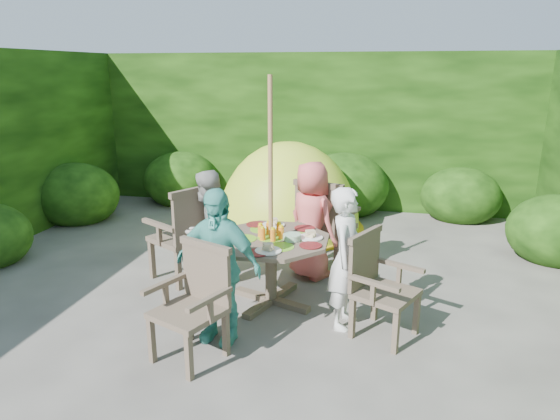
% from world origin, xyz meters
% --- Properties ---
extents(ground, '(60.00, 60.00, 0.00)m').
position_xyz_m(ground, '(0.00, 0.00, 0.00)').
color(ground, '#4C4843').
rests_on(ground, ground).
extents(hedge_enclosure, '(9.00, 9.00, 2.50)m').
position_xyz_m(hedge_enclosure, '(0.00, 1.33, 1.25)').
color(hedge_enclosure, black).
rests_on(hedge_enclosure, ground).
extents(patio_table, '(1.51, 1.51, 0.82)m').
position_xyz_m(patio_table, '(0.24, -0.12, 0.58)').
color(patio_table, '#45392D').
rests_on(patio_table, ground).
extents(parasol_pole, '(0.06, 0.06, 2.20)m').
position_xyz_m(parasol_pole, '(0.24, -0.12, 1.10)').
color(parasol_pole, olive).
rests_on(parasol_pole, ground).
extents(garden_chair_right, '(0.64, 0.67, 0.88)m').
position_xyz_m(garden_chair_right, '(1.28, -0.49, 0.47)').
color(garden_chair_right, '#45392D').
rests_on(garden_chair_right, ground).
extents(garden_chair_left, '(0.77, 0.80, 1.02)m').
position_xyz_m(garden_chair_left, '(-0.79, 0.24, 0.55)').
color(garden_chair_left, '#45392D').
rests_on(garden_chair_left, ground).
extents(garden_chair_back, '(0.74, 0.70, 1.02)m').
position_xyz_m(garden_chair_back, '(0.61, 0.91, 0.54)').
color(garden_chair_back, '#45392D').
rests_on(garden_chair_back, ground).
extents(garden_chair_front, '(0.67, 0.64, 0.89)m').
position_xyz_m(garden_chair_front, '(-0.14, -1.15, 0.48)').
color(garden_chair_front, '#45392D').
rests_on(garden_chair_front, ground).
extents(child_right, '(0.37, 0.50, 1.28)m').
position_xyz_m(child_right, '(0.99, -0.39, 0.64)').
color(child_right, silver).
rests_on(child_right, ground).
extents(child_left, '(0.64, 0.72, 1.25)m').
position_xyz_m(child_left, '(-0.52, 0.16, 0.63)').
color(child_left, '#9B9B96').
rests_on(child_left, ground).
extents(child_back, '(0.76, 0.71, 1.30)m').
position_xyz_m(child_back, '(0.51, 0.64, 0.65)').
color(child_back, '#DC5C5B').
rests_on(child_back, ground).
extents(child_front, '(0.83, 0.46, 1.34)m').
position_xyz_m(child_front, '(-0.04, -0.87, 0.67)').
color(child_front, '#49AC9F').
rests_on(child_front, ground).
extents(dome_tent, '(2.63, 2.63, 2.53)m').
position_xyz_m(dome_tent, '(-0.09, 2.30, 0.00)').
color(dome_tent, '#C0DC2A').
rests_on(dome_tent, ground).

